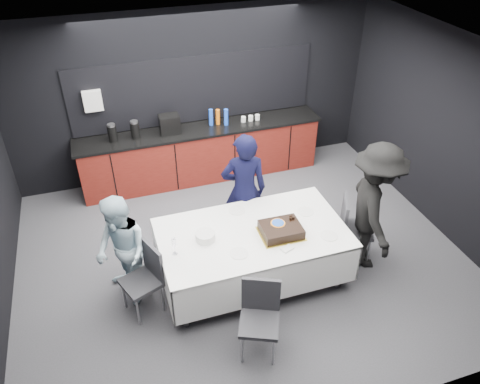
% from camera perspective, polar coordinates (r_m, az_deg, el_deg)
% --- Properties ---
extents(ground, '(6.00, 6.00, 0.00)m').
position_cam_1_polar(ground, '(6.58, 0.27, -7.98)').
color(ground, '#45454A').
rests_on(ground, ground).
extents(room_shell, '(6.04, 5.04, 2.82)m').
position_cam_1_polar(room_shell, '(5.49, 0.33, 6.36)').
color(room_shell, white).
rests_on(room_shell, ground).
extents(kitchenette, '(4.10, 0.64, 2.05)m').
position_cam_1_polar(kitchenette, '(7.99, -4.86, 5.27)').
color(kitchenette, '#58130E').
rests_on(kitchenette, ground).
extents(party_table, '(2.32, 1.32, 0.78)m').
position_cam_1_polar(party_table, '(5.88, 1.53, -5.93)').
color(party_table, '#99999E').
rests_on(party_table, ground).
extents(cake_assembly, '(0.53, 0.44, 0.17)m').
position_cam_1_polar(cake_assembly, '(5.73, 5.03, -4.62)').
color(cake_assembly, gold).
rests_on(cake_assembly, party_table).
extents(plate_stack, '(0.24, 0.24, 0.10)m').
position_cam_1_polar(plate_stack, '(5.66, -4.25, -5.41)').
color(plate_stack, white).
rests_on(plate_stack, party_table).
extents(loose_plate_near, '(0.22, 0.22, 0.01)m').
position_cam_1_polar(loose_plate_near, '(5.48, -0.11, -7.50)').
color(loose_plate_near, white).
rests_on(loose_plate_near, party_table).
extents(loose_plate_right_a, '(0.21, 0.21, 0.01)m').
position_cam_1_polar(loose_plate_right_a, '(6.16, 7.97, -2.38)').
color(loose_plate_right_a, white).
rests_on(loose_plate_right_a, party_table).
extents(loose_plate_right_b, '(0.21, 0.21, 0.01)m').
position_cam_1_polar(loose_plate_right_b, '(5.82, 10.79, -5.26)').
color(loose_plate_right_b, white).
rests_on(loose_plate_right_b, party_table).
extents(loose_plate_far, '(0.21, 0.21, 0.01)m').
position_cam_1_polar(loose_plate_far, '(6.12, -0.39, -2.25)').
color(loose_plate_far, white).
rests_on(loose_plate_far, party_table).
extents(fork_pile, '(0.16, 0.13, 0.02)m').
position_cam_1_polar(fork_pile, '(5.56, 5.78, -6.89)').
color(fork_pile, white).
rests_on(fork_pile, party_table).
extents(champagne_flute, '(0.06, 0.06, 0.22)m').
position_cam_1_polar(champagne_flute, '(5.44, -8.07, -6.22)').
color(champagne_flute, white).
rests_on(champagne_flute, party_table).
extents(chair_left, '(0.55, 0.55, 0.92)m').
position_cam_1_polar(chair_left, '(5.70, -11.37, -9.81)').
color(chair_left, '#2E2E33').
rests_on(chair_left, ground).
extents(chair_right, '(0.56, 0.56, 0.92)m').
position_cam_1_polar(chair_right, '(6.47, 13.43, -3.85)').
color(chair_right, '#2E2E33').
rests_on(chair_right, ground).
extents(chair_near, '(0.55, 0.55, 0.92)m').
position_cam_1_polar(chair_near, '(5.21, 2.44, -14.45)').
color(chair_near, '#2E2E33').
rests_on(chair_near, ground).
extents(person_center, '(0.69, 0.52, 1.71)m').
position_cam_1_polar(person_center, '(6.37, 0.49, 0.21)').
color(person_center, black).
rests_on(person_center, ground).
extents(person_left, '(0.79, 0.87, 1.48)m').
position_cam_1_polar(person_left, '(5.75, -14.20, -7.05)').
color(person_left, '#ACC9D8').
rests_on(person_left, ground).
extents(person_right, '(0.97, 1.31, 1.80)m').
position_cam_1_polar(person_right, '(6.22, 15.97, -1.83)').
color(person_right, black).
rests_on(person_right, ground).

